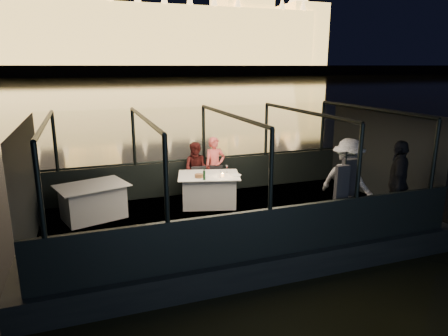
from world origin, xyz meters
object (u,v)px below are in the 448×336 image
object	(u,v)px
person_man_maroon	(197,169)
passenger_dark	(397,186)
dining_table_central	(209,190)
dining_table_aft	(93,202)
coat_stand	(343,194)
wine_bottle	(204,173)
passenger_stripe	(347,185)
chair_port_left	(201,183)
person_woman_coral	(215,167)
chair_port_right	(217,181)

from	to	relation	value
person_man_maroon	passenger_dark	distance (m)	4.73
dining_table_central	dining_table_aft	world-z (taller)	dining_table_aft
coat_stand	dining_table_aft	bearing A→B (deg)	149.19
dining_table_central	wine_bottle	size ratio (longest dim) A/B	5.35
wine_bottle	passenger_stripe	bearing A→B (deg)	-31.83
passenger_stripe	dining_table_central	bearing A→B (deg)	26.02
dining_table_central	person_man_maroon	world-z (taller)	person_man_maroon
dining_table_central	chair_port_left	distance (m)	0.46
dining_table_aft	passenger_stripe	size ratio (longest dim) A/B	0.79
chair_port_left	person_man_maroon	xyz separation A→B (m)	(-0.02, 0.27, 0.30)
coat_stand	person_man_maroon	bearing A→B (deg)	120.14
dining_table_central	person_woman_coral	bearing A→B (deg)	61.43
passenger_stripe	wine_bottle	size ratio (longest dim) A/B	6.83
chair_port_right	person_woman_coral	size ratio (longest dim) A/B	0.53
person_woman_coral	passenger_dark	world-z (taller)	passenger_dark
chair_port_right	wine_bottle	size ratio (longest dim) A/B	3.03
person_man_maroon	person_woman_coral	bearing A→B (deg)	24.30
dining_table_central	wine_bottle	world-z (taller)	wine_bottle
dining_table_aft	person_woman_coral	bearing A→B (deg)	12.62
chair_port_right	passenger_dark	size ratio (longest dim) A/B	0.45
dining_table_aft	coat_stand	xyz separation A→B (m)	(4.57, -2.72, 0.51)
person_man_maroon	wine_bottle	bearing A→B (deg)	-72.44
chair_port_left	person_woman_coral	distance (m)	0.62
dining_table_central	passenger_stripe	xyz separation A→B (m)	(2.46, -2.03, 0.47)
dining_table_aft	wine_bottle	size ratio (longest dim) A/B	5.37
passenger_stripe	wine_bottle	distance (m)	3.15
coat_stand	passenger_stripe	bearing A→B (deg)	49.22
dining_table_central	person_woman_coral	size ratio (longest dim) A/B	0.94
passenger_dark	person_woman_coral	bearing A→B (deg)	-94.48
person_man_maroon	passenger_stripe	bearing A→B (deg)	-22.88
dining_table_central	person_man_maroon	xyz separation A→B (m)	(-0.09, 0.72, 0.36)
chair_port_left	passenger_stripe	size ratio (longest dim) A/B	0.45
chair_port_left	chair_port_right	world-z (taller)	chair_port_left
coat_stand	person_man_maroon	world-z (taller)	coat_stand
passenger_dark	person_man_maroon	bearing A→B (deg)	-90.16
chair_port_left	coat_stand	bearing A→B (deg)	-52.37
chair_port_left	person_man_maroon	distance (m)	0.40
passenger_dark	passenger_stripe	bearing A→B (deg)	-73.61
person_woman_coral	passenger_dark	distance (m)	4.38
dining_table_central	chair_port_left	xyz separation A→B (m)	(-0.08, 0.45, 0.06)
wine_bottle	person_man_maroon	bearing A→B (deg)	83.26
dining_table_central	person_woman_coral	distance (m)	0.90
dining_table_aft	passenger_dark	xyz separation A→B (m)	(6.06, -2.52, 0.47)
person_woman_coral	person_man_maroon	size ratio (longest dim) A/B	1.07
person_woman_coral	passenger_stripe	world-z (taller)	passenger_stripe
chair_port_right	passenger_stripe	distance (m)	3.27
passenger_dark	chair_port_right	bearing A→B (deg)	-91.72
dining_table_central	chair_port_left	size ratio (longest dim) A/B	1.76
wine_bottle	chair_port_right	bearing A→B (deg)	54.23
dining_table_aft	passenger_dark	size ratio (longest dim) A/B	0.79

